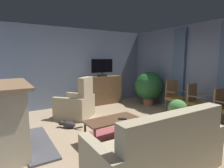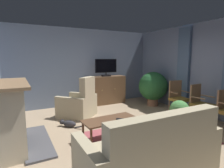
{
  "view_description": "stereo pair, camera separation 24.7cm",
  "coord_description": "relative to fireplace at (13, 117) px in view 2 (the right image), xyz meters",
  "views": [
    {
      "loc": [
        -2.45,
        -3.3,
        1.68
      ],
      "look_at": [
        -0.24,
        0.32,
        1.08
      ],
      "focal_mm": 29.39,
      "sensor_mm": 36.0,
      "label": 1
    },
    {
      "loc": [
        -2.24,
        -3.42,
        1.68
      ],
      "look_at": [
        -0.24,
        0.32,
        1.08
      ],
      "focal_mm": 29.39,
      "sensor_mm": 36.0,
      "label": 2
    }
  ],
  "objects": [
    {
      "name": "potted_plant_on_hearth_side",
      "position": [
        3.58,
        -0.74,
        -0.22
      ],
      "size": [
        0.48,
        0.48,
        0.66
      ],
      "color": "#3D4C5B",
      "rests_on": "ground_plane"
    },
    {
      "name": "cat",
      "position": [
        1.17,
        0.52,
        -0.51
      ],
      "size": [
        0.46,
        0.53,
        0.18
      ],
      "color": "#2D2D33",
      "rests_on": "ground_plane"
    },
    {
      "name": "fireplace",
      "position": [
        0.0,
        0.0,
        0.0
      ],
      "size": [
        0.9,
        1.63,
        1.24
      ],
      "color": "#4C4C51",
      "rests_on": "ground_plane"
    },
    {
      "name": "armchair_near_window",
      "position": [
        1.66,
        1.21,
        -0.25
      ],
      "size": [
        1.22,
        1.23,
        1.15
      ],
      "color": "tan",
      "rests_on": "ground_plane"
    },
    {
      "name": "side_chair_beside_plant",
      "position": [
        4.39,
        0.05,
        -0.06
      ],
      "size": [
        0.53,
        0.46,
        1.0
      ],
      "color": "olive",
      "rests_on": "ground_plane"
    },
    {
      "name": "coffee_table",
      "position": [
        1.72,
        -0.63,
        -0.19
      ],
      "size": [
        1.13,
        0.54,
        0.46
      ],
      "color": "brown",
      "rests_on": "ground_plane"
    },
    {
      "name": "tv_remote",
      "position": [
        1.89,
        -0.76,
        -0.12
      ],
      "size": [
        0.16,
        0.15,
        0.02
      ],
      "primitive_type": "cube",
      "rotation": [
        0.0,
        0.0,
        5.61
      ],
      "color": "black",
      "rests_on": "coffee_table"
    },
    {
      "name": "potted_plant_leafy_by_curtain",
      "position": [
        4.37,
        1.17,
        0.08
      ],
      "size": [
        1.0,
        1.0,
        1.2
      ],
      "color": "#99664C",
      "rests_on": "ground_plane"
    },
    {
      "name": "wall_right_with_window",
      "position": [
        4.96,
        -0.37,
        0.76
      ],
      "size": [
        0.1,
        6.33,
        2.7
      ],
      "primitive_type": "cube",
      "color": "slate",
      "rests_on": "ground_plane"
    },
    {
      "name": "tv_cabinet",
      "position": [
        3.01,
        2.19,
        -0.11
      ],
      "size": [
        1.45,
        0.5,
        1.02
      ],
      "color": "#4A3523",
      "rests_on": "ground_plane"
    },
    {
      "name": "television",
      "position": [
        3.01,
        2.14,
        0.76
      ],
      "size": [
        0.83,
        0.2,
        0.63
      ],
      "color": "black",
      "rests_on": "tv_cabinet"
    },
    {
      "name": "side_chair_nearest_door",
      "position": [
        4.38,
        -0.71,
        -0.07
      ],
      "size": [
        0.48,
        0.51,
        0.98
      ],
      "color": "olive",
      "rests_on": "ground_plane"
    },
    {
      "name": "curtain_panel_far",
      "position": [
        4.85,
        0.3,
        0.89
      ],
      "size": [
        0.1,
        0.44,
        2.27
      ],
      "primitive_type": "cube",
      "color": "slate"
    },
    {
      "name": "wall_back",
      "position": [
        2.32,
        2.54,
        0.76
      ],
      "size": [
        5.79,
        0.1,
        2.7
      ],
      "primitive_type": "cube",
      "color": "slate",
      "rests_on": "ground_plane"
    },
    {
      "name": "rug_central",
      "position": [
        2.45,
        -0.9,
        -0.59
      ],
      "size": [
        2.4,
        1.84,
        0.01
      ],
      "primitive_type": "cube",
      "color": "#9E474C",
      "rests_on": "ground_plane"
    },
    {
      "name": "sofa_floral",
      "position": [
        1.73,
        -1.9,
        -0.26
      ],
      "size": [
        2.03,
        0.9,
        1.0
      ],
      "color": "tan",
      "rests_on": "ground_plane"
    },
    {
      "name": "ground_plane",
      "position": [
        2.32,
        -0.37,
        -0.61
      ],
      "size": [
        5.79,
        6.33,
        0.04
      ],
      "primitive_type": "cube",
      "color": "tan"
    }
  ]
}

